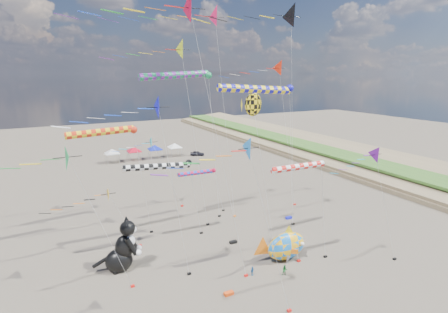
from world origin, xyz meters
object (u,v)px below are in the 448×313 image
object	(u,v)px
fish_inflatable	(286,246)
child_blue	(252,271)
cat_inflatable	(121,244)
person_adult	(288,257)
child_green	(285,270)
parked_car	(197,153)

from	to	relation	value
fish_inflatable	child_blue	bearing A→B (deg)	-168.89
cat_inflatable	person_adult	xyz separation A→B (m)	(16.15, -6.95, -2.11)
cat_inflatable	child_green	bearing A→B (deg)	-15.61
cat_inflatable	fish_inflatable	bearing A→B (deg)	-5.41
fish_inflatable	parked_car	bearing A→B (deg)	78.04
fish_inflatable	person_adult	world-z (taller)	fish_inflatable
child_green	child_blue	distance (m)	3.31
cat_inflatable	parked_car	distance (m)	52.25
person_adult	child_blue	size ratio (longest dim) A/B	1.64
fish_inflatable	child_blue	size ratio (longest dim) A/B	6.76
fish_inflatable	parked_car	xyz separation A→B (m)	(10.76, 50.82, -1.07)
cat_inflatable	fish_inflatable	world-z (taller)	cat_inflatable
child_green	parked_car	size ratio (longest dim) A/B	0.33
child_blue	fish_inflatable	bearing A→B (deg)	-15.46
child_green	parked_car	distance (m)	54.77
person_adult	parked_car	xyz separation A→B (m)	(10.96, 51.55, -0.18)
person_adult	parked_car	world-z (taller)	person_adult
person_adult	parked_car	bearing A→B (deg)	53.26
fish_inflatable	child_green	xyz separation A→B (m)	(-1.91, -2.46, -1.09)
person_adult	cat_inflatable	bearing A→B (deg)	131.99
cat_inflatable	fish_inflatable	distance (m)	17.53
person_adult	child_green	world-z (taller)	person_adult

